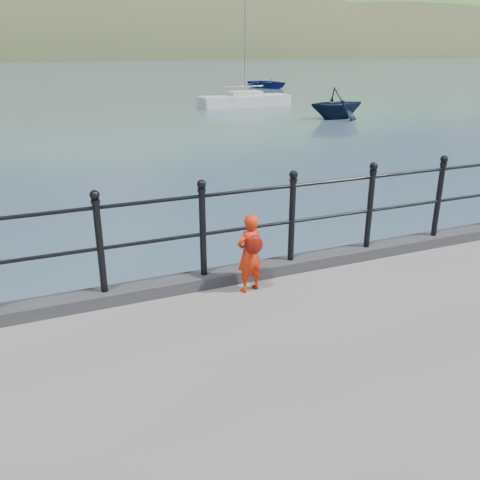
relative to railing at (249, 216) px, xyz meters
name	(u,v)px	position (x,y,z in m)	size (l,w,h in m)	color
ground	(244,339)	(0.00, 0.15, -1.82)	(600.00, 600.00, 0.00)	#2D4251
kerb	(249,272)	(0.00, 0.00, -0.75)	(60.00, 0.30, 0.15)	#28282B
railing	(249,216)	(0.00, 0.00, 0.00)	(18.11, 0.11, 1.20)	black
far_shore	(117,108)	(38.34, 239.56, -24.39)	(830.00, 200.00, 156.00)	#333A21
child	(250,253)	(-0.14, -0.35, -0.33)	(0.40, 0.34, 0.96)	red
launch_blue	(268,83)	(20.22, 41.47, -1.35)	(3.24, 4.54, 0.94)	navy
launch_navy	(337,103)	(13.77, 19.23, -0.96)	(2.82, 3.27, 1.72)	black
sailboat_near	(245,101)	(11.60, 27.17, -1.48)	(6.33, 1.99, 8.61)	beige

